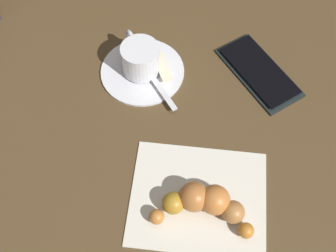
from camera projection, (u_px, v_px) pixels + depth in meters
The scene contains 8 objects.
ground_plane at pixel (176, 127), 0.67m from camera, with size 1.80×1.80×0.00m, color #4D3921.
saucer at pixel (142, 70), 0.72m from camera, with size 0.14×0.14×0.01m, color silver.
espresso_cup at pixel (140, 58), 0.69m from camera, with size 0.09×0.06×0.05m.
teaspoon at pixel (145, 67), 0.71m from camera, with size 0.13×0.08×0.01m.
sugar_packet at pixel (162, 67), 0.71m from camera, with size 0.06×0.02×0.01m, color beige.
napkin at pixel (198, 198), 0.61m from camera, with size 0.16×0.19×0.00m, color silver.
croissant at pixel (204, 203), 0.58m from camera, with size 0.08×0.15×0.04m.
cell_phone at pixel (259, 72), 0.71m from camera, with size 0.17×0.14×0.01m.
Camera 1 is at (-0.33, 0.02, 0.58)m, focal length 46.19 mm.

